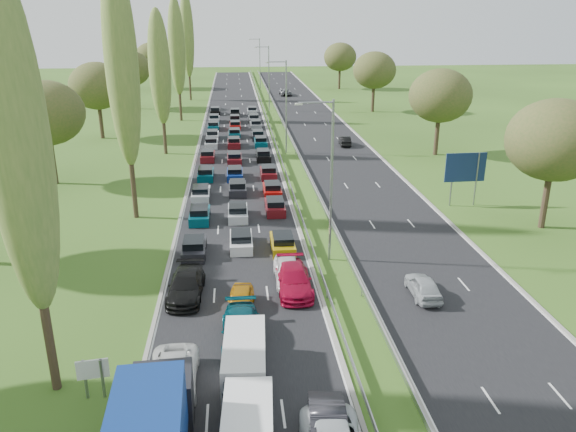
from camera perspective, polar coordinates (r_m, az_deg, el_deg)
name	(u,v)px	position (r m, az deg, el deg)	size (l,w,h in m)	color
ground	(285,149)	(77.59, -0.32, 6.79)	(260.00, 260.00, 0.00)	#2C4B17
near_carriageway	(235,146)	(79.72, -5.36, 7.06)	(10.50, 215.00, 0.04)	black
far_carriageway	(330,144)	(80.87, 4.32, 7.27)	(10.50, 215.00, 0.04)	black
central_reservation	(283,142)	(79.90, -0.48, 7.58)	(2.36, 215.00, 0.32)	gray
lamp_columns	(286,108)	(74.49, -0.19, 10.95)	(0.18, 140.18, 12.00)	gray
poplar_row	(147,64)	(64.32, -14.16, 14.70)	(2.80, 127.80, 22.44)	#2D2116
woodland_left	(36,119)	(61.94, -24.26, 9.00)	(8.00, 166.00, 11.10)	#2D2116
woodland_right	(466,106)	(68.02, 17.64, 10.62)	(8.00, 153.00, 11.10)	#2D2116
traffic_queue_fill	(236,152)	(74.68, -5.34, 6.54)	(8.98, 69.01, 0.80)	black
near_car_2	(173,376)	(29.22, -11.61, -15.59)	(2.36, 5.12, 1.42)	silver
near_car_3	(186,285)	(37.45, -10.32, -6.95)	(2.19, 5.39, 1.57)	black
near_car_7	(241,330)	(32.11, -4.75, -11.51)	(2.21, 5.43, 1.58)	#05424E
near_car_8	(241,300)	(35.44, -4.79, -8.53)	(1.57, 3.90, 1.33)	#BA7B0C
near_car_9	(328,431)	(25.61, 4.11, -20.92)	(1.59, 4.57, 1.51)	black
near_car_11	(294,279)	(37.61, 0.60, -6.47)	(2.23, 5.49, 1.59)	#9F092A
near_car_12	(288,271)	(38.87, -0.01, -5.57)	(1.85, 4.59, 1.56)	silver
far_car_0	(423,286)	(38.00, 13.59, -6.94)	(1.65, 4.09, 1.39)	#9EA3A7
far_car_1	(345,141)	(80.17, 5.78, 7.62)	(1.41, 4.04, 1.33)	black
far_car_2	(285,92)	(131.32, -0.27, 12.49)	(2.49, 5.40, 1.50)	slate
white_van_rear	(245,357)	(29.40, -4.44, -14.09)	(2.08, 5.31, 2.13)	silver
info_sign	(93,373)	(29.23, -19.18, -14.85)	(1.50, 0.30, 2.10)	gray
direction_sign	(465,170)	(56.01, 17.57, 4.51)	(4.00, 0.23, 5.20)	gray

